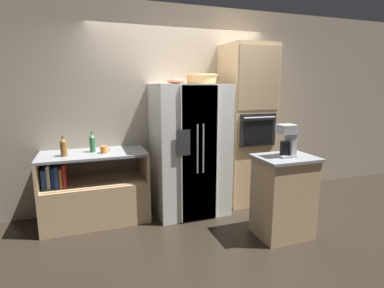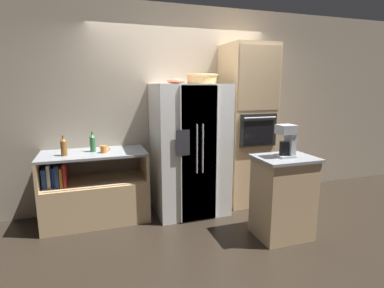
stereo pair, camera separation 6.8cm
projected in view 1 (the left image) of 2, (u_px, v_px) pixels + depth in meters
The scene contains 12 objects.
ground_plane at pixel (192, 212), 4.13m from camera, with size 20.00×20.00×0.00m, color black.
wall_back at pixel (181, 107), 4.34m from camera, with size 12.00×0.06×2.80m.
counter_left at pixel (95, 196), 3.81m from camera, with size 1.28×0.64×0.90m.
refrigerator at pixel (189, 149), 4.04m from camera, with size 0.94×0.82×1.74m.
wall_oven at pixel (246, 126), 4.34m from camera, with size 0.65×0.71×2.28m.
island_counter at pixel (283, 196), 3.41m from camera, with size 0.65×0.51×0.94m.
wicker_basket at pixel (202, 78), 3.95m from camera, with size 0.42×0.42×0.12m.
fruit_bowl at pixel (176, 81), 3.85m from camera, with size 0.23×0.23×0.07m.
bottle_tall at pixel (92, 143), 3.72m from camera, with size 0.07×0.07×0.26m.
bottle_short at pixel (63, 147), 3.50m from camera, with size 0.07×0.07×0.24m.
mug at pixel (104, 149), 3.68m from camera, with size 0.11×0.08×0.09m.
coffee_maker at pixel (288, 139), 3.28m from camera, with size 0.18×0.17×0.36m.
Camera 1 is at (-1.29, -3.65, 1.72)m, focal length 28.00 mm.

